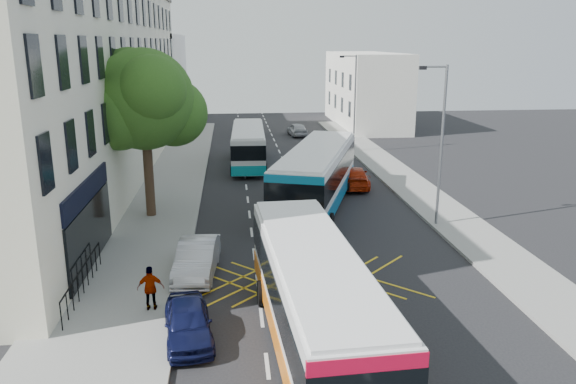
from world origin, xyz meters
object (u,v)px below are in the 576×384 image
object	(u,v)px
bus_near	(314,297)
parked_car_silver	(197,258)
street_tree	(144,101)
bus_mid	(317,176)
parked_car_blue	(188,322)
red_hatchback	(354,177)
pedestrian_far	(151,288)
motorbike	(333,349)
distant_car_silver	(297,129)
distant_car_grey	(252,128)
lamp_near	(440,138)
bus_far	(248,145)
lamp_far	(354,98)

from	to	relation	value
bus_near	parked_car_silver	bearing A→B (deg)	119.99
street_tree	bus_mid	xyz separation A→B (m)	(9.17, 1.01, -4.46)
parked_car_blue	red_hatchback	bearing A→B (deg)	55.77
parked_car_blue	pedestrian_far	distance (m)	2.43
motorbike	distant_car_silver	xyz separation A→B (m)	(3.89, 41.92, -0.27)
pedestrian_far	distant_car_grey	bearing A→B (deg)	-97.32
lamp_near	parked_car_blue	size ratio (longest dim) A/B	2.21
lamp_near	distant_car_silver	xyz separation A→B (m)	(-3.70, 29.14, -3.96)
bus_far	parked_car_blue	distance (m)	26.18
bus_mid	bus_far	size ratio (longest dim) A/B	1.21
distant_car_grey	parked_car_blue	bearing A→B (deg)	-93.66
bus_near	motorbike	world-z (taller)	bus_near
lamp_far	bus_far	distance (m)	10.42
street_tree	distant_car_grey	distance (m)	28.77
bus_far	pedestrian_far	distance (m)	24.42
lamp_far	bus_near	distance (m)	32.18
bus_mid	parked_car_silver	bearing A→B (deg)	-106.16
lamp_far	pedestrian_far	distance (m)	31.41
distant_car_grey	red_hatchback	bearing A→B (deg)	-73.82
street_tree	bus_far	bearing A→B (deg)	66.08
bus_far	parked_car_blue	world-z (taller)	bus_far
lamp_far	pedestrian_far	world-z (taller)	lamp_far
pedestrian_far	bus_far	bearing A→B (deg)	-99.84
lamp_far	pedestrian_far	bearing A→B (deg)	-115.02
bus_mid	bus_far	bearing A→B (deg)	125.07
distant_car_silver	lamp_far	bearing A→B (deg)	105.66
lamp_far	distant_car_silver	size ratio (longest dim) A/B	2.09
bus_mid	motorbike	world-z (taller)	bus_mid
distant_car_silver	bus_mid	bearing A→B (deg)	79.47
parked_car_blue	lamp_near	bearing A→B (deg)	33.46
bus_near	pedestrian_far	size ratio (longest dim) A/B	7.16
motorbike	pedestrian_far	bearing A→B (deg)	145.91
bus_near	distant_car_silver	bearing A→B (deg)	81.05
lamp_near	lamp_far	bearing A→B (deg)	90.00
motorbike	parked_car_blue	bearing A→B (deg)	153.52
lamp_far	bus_mid	size ratio (longest dim) A/B	0.63
red_hatchback	distant_car_silver	size ratio (longest dim) A/B	1.19
parked_car_silver	pedestrian_far	size ratio (longest dim) A/B	2.69
bus_near	bus_far	bearing A→B (deg)	89.41
street_tree	pedestrian_far	size ratio (longest dim) A/B	5.51
lamp_far	parked_car_blue	size ratio (longest dim) A/B	2.21
parked_car_silver	distant_car_silver	xyz separation A→B (m)	(8.10, 34.18, -0.06)
parked_car_blue	motorbike	bearing A→B (deg)	-38.64
lamp_near	distant_car_silver	distance (m)	29.64
motorbike	pedestrian_far	world-z (taller)	motorbike
bus_near	distant_car_silver	size ratio (longest dim) A/B	2.98
bus_near	lamp_far	bearing A→B (deg)	72.75
bus_near	distant_car_grey	xyz separation A→B (m)	(-0.33, 41.47, -1.04)
parked_car_silver	motorbike	bearing A→B (deg)	-56.71
motorbike	bus_far	bearing A→B (deg)	97.57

